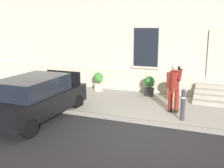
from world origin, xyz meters
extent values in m
plane|color=#232326|center=(0.00, 0.00, 0.00)|extent=(80.00, 80.00, 0.00)
cube|color=#99968E|center=(0.00, 2.80, 0.07)|extent=(24.00, 3.60, 0.15)
cube|color=gray|center=(0.00, 0.94, 0.07)|extent=(24.00, 0.12, 0.15)
cube|color=beige|center=(0.00, 5.30, 3.75)|extent=(24.00, 1.40, 7.50)
cube|color=#BCB7A8|center=(0.00, 4.58, 0.55)|extent=(24.00, 0.08, 1.10)
cube|color=#1E472D|center=(2.00, 4.57, 1.84)|extent=(1.00, 0.08, 2.10)
cube|color=#BCB7A8|center=(2.00, 4.55, 1.89)|extent=(1.16, 0.06, 2.24)
cube|color=black|center=(-1.20, 4.57, 2.20)|extent=(1.10, 0.06, 1.70)
cube|color=#BCB7A8|center=(-1.20, 4.54, 1.30)|extent=(1.30, 0.12, 0.10)
cube|color=#9E998E|center=(2.00, 3.48, 0.23)|extent=(1.92, 0.32, 0.16)
cube|color=#9E998E|center=(2.00, 3.80, 0.31)|extent=(1.92, 0.32, 0.32)
cube|color=#9E998E|center=(2.00, 4.12, 0.39)|extent=(1.92, 0.32, 0.48)
cube|color=#9E998E|center=(2.00, 4.44, 0.47)|extent=(1.92, 0.32, 0.64)
cube|color=black|center=(-3.78, 0.01, 0.62)|extent=(1.77, 4.01, 0.64)
cube|color=black|center=(-3.78, -0.14, 1.22)|extent=(1.55, 2.41, 0.56)
cube|color=black|center=(-3.77, 2.03, 0.40)|extent=(1.66, 0.11, 0.20)
cube|color=yellow|center=(-3.77, 2.03, 0.58)|extent=(0.52, 0.02, 0.12)
cube|color=#B21414|center=(-4.52, 2.03, 0.84)|extent=(0.16, 0.04, 0.18)
cube|color=#B21414|center=(-3.01, 2.02, 0.84)|extent=(0.16, 0.04, 0.18)
cube|color=black|center=(-3.77, 1.76, 1.12)|extent=(1.49, 0.07, 0.60)
cylinder|color=black|center=(-2.99, -1.39, 0.30)|extent=(0.20, 0.60, 0.60)
cylinder|color=black|center=(-4.57, 1.42, 0.30)|extent=(0.20, 0.60, 0.60)
cylinder|color=black|center=(-2.98, 1.41, 0.30)|extent=(0.20, 0.60, 0.60)
cylinder|color=#333338|center=(0.94, 1.35, 0.62)|extent=(0.14, 0.14, 0.95)
sphere|color=#333338|center=(0.94, 1.35, 1.12)|extent=(0.15, 0.15, 0.15)
cylinder|color=silver|center=(0.94, 1.35, 0.92)|extent=(0.15, 0.15, 0.06)
cylinder|color=#333338|center=(-3.36, 1.35, 0.62)|extent=(0.14, 0.14, 0.95)
sphere|color=#333338|center=(-3.36, 1.35, 1.12)|extent=(0.15, 0.15, 0.15)
cylinder|color=silver|center=(-3.36, 1.35, 0.92)|extent=(0.15, 0.15, 0.06)
cylinder|color=maroon|center=(0.40, 2.09, 0.60)|extent=(0.15, 0.15, 0.82)
cube|color=black|center=(0.40, 2.15, 0.20)|extent=(0.12, 0.28, 0.10)
cylinder|color=maroon|center=(0.62, 2.09, 0.60)|extent=(0.15, 0.15, 0.82)
cube|color=black|center=(0.62, 2.15, 0.20)|extent=(0.12, 0.28, 0.10)
cylinder|color=maroon|center=(0.51, 2.07, 1.32)|extent=(0.34, 0.40, 0.65)
sphere|color=tan|center=(0.51, 2.02, 1.77)|extent=(0.22, 0.22, 0.22)
sphere|color=silver|center=(0.51, 2.02, 1.80)|extent=(0.21, 0.21, 0.21)
cylinder|color=maroon|center=(0.29, 2.04, 1.31)|extent=(0.09, 0.14, 0.57)
cylinder|color=maroon|center=(0.71, 2.04, 1.53)|extent=(0.09, 0.44, 0.39)
cube|color=black|center=(0.66, 2.00, 1.75)|extent=(0.07, 0.02, 0.15)
cylinder|color=#606B38|center=(-5.74, 3.95, 0.32)|extent=(0.40, 0.40, 0.34)
cylinder|color=#606B38|center=(-5.74, 3.95, 0.46)|extent=(0.44, 0.44, 0.05)
cylinder|color=#47331E|center=(-5.74, 3.95, 0.61)|extent=(0.04, 0.04, 0.24)
sphere|color=#4C843D|center=(-5.74, 3.95, 0.79)|extent=(0.44, 0.44, 0.44)
sphere|color=#4C843D|center=(-5.64, 3.90, 0.69)|extent=(0.24, 0.24, 0.24)
cylinder|color=beige|center=(-3.30, 4.02, 0.32)|extent=(0.40, 0.40, 0.34)
cylinder|color=beige|center=(-3.30, 4.02, 0.46)|extent=(0.44, 0.44, 0.05)
cylinder|color=#47331E|center=(-3.30, 4.02, 0.61)|extent=(0.04, 0.04, 0.24)
sphere|color=#387F33|center=(-3.30, 4.02, 0.79)|extent=(0.44, 0.44, 0.44)
sphere|color=#387F33|center=(-3.20, 3.97, 0.69)|extent=(0.24, 0.24, 0.24)
cylinder|color=#2D2D30|center=(-0.85, 4.00, 0.32)|extent=(0.40, 0.40, 0.34)
cylinder|color=#2D2D30|center=(-0.85, 4.00, 0.46)|extent=(0.44, 0.44, 0.05)
cylinder|color=#47331E|center=(-0.85, 4.00, 0.61)|extent=(0.04, 0.04, 0.24)
sphere|color=#286B2D|center=(-0.85, 4.00, 0.79)|extent=(0.44, 0.44, 0.44)
sphere|color=#286B2D|center=(-0.75, 3.95, 0.69)|extent=(0.24, 0.24, 0.24)
cylinder|color=#B25B38|center=(0.13, 3.81, 0.32)|extent=(0.40, 0.40, 0.34)
cylinder|color=#B25B38|center=(0.13, 3.81, 0.46)|extent=(0.44, 0.44, 0.05)
cylinder|color=#47331E|center=(0.13, 3.81, 0.61)|extent=(0.04, 0.04, 0.24)
sphere|color=#286B2D|center=(0.13, 3.81, 0.79)|extent=(0.44, 0.44, 0.44)
sphere|color=#286B2D|center=(0.23, 3.76, 0.69)|extent=(0.24, 0.24, 0.24)
camera|label=1|loc=(2.02, -7.46, 3.25)|focal=44.34mm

